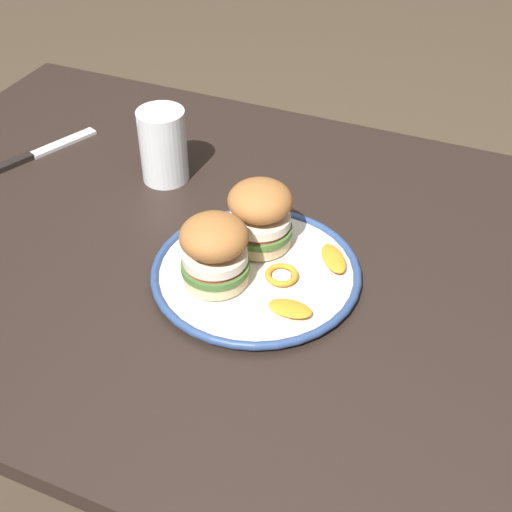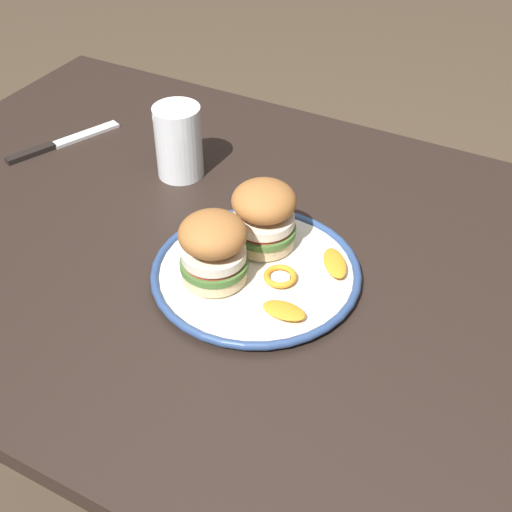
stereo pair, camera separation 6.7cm
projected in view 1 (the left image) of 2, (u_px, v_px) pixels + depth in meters
name	position (u px, v px, depth m)	size (l,w,h in m)	color
dining_table	(257.00, 302.00, 1.07)	(1.39, 0.87, 0.74)	black
dinner_plate	(256.00, 273.00, 0.97)	(0.30, 0.30, 0.02)	silver
sandwich_half_left	(215.00, 250.00, 0.91)	(0.11, 0.11, 0.10)	beige
sandwich_half_right	(260.00, 214.00, 0.97)	(0.10, 0.10, 0.10)	beige
orange_peel_curled	(282.00, 275.00, 0.94)	(0.06, 0.06, 0.01)	orange
orange_peel_strip_long	(290.00, 309.00, 0.89)	(0.06, 0.04, 0.01)	orange
orange_peel_strip_short	(334.00, 258.00, 0.97)	(0.06, 0.07, 0.01)	orange
drinking_glass	(164.00, 150.00, 1.13)	(0.08, 0.08, 0.12)	white
table_knife	(34.00, 155.00, 1.22)	(0.10, 0.21, 0.01)	silver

